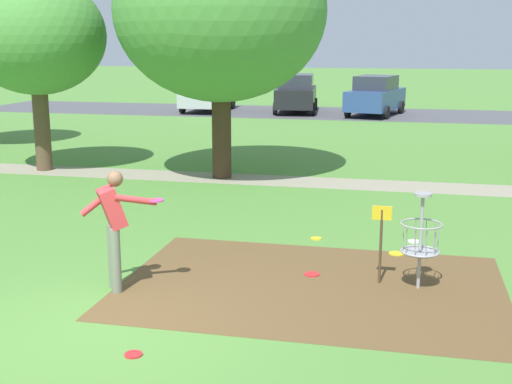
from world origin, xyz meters
name	(u,v)px	position (x,y,z in m)	size (l,w,h in m)	color
ground_plane	(101,329)	(0.00, 0.00, 0.00)	(160.00, 160.00, 0.00)	#518438
dirt_tee_pad	(311,286)	(2.31, 2.04, 0.00)	(5.44, 3.80, 0.01)	brown
disc_golf_basket	(416,237)	(3.74, 2.29, 0.75)	(0.98, 0.58, 1.39)	#9E9EA3
player_foreground_watching	(114,222)	(-0.36, 1.29, 0.99)	(1.14, 0.56, 1.71)	slate
frisbee_near_basket	(414,241)	(3.75, 4.60, 0.01)	(0.22, 0.22, 0.02)	white
frisbee_by_tee	(396,254)	(3.47, 3.82, 0.01)	(0.26, 0.26, 0.02)	gold
frisbee_mid_grass	(312,274)	(2.25, 2.51, 0.01)	(0.23, 0.23, 0.02)	red
frisbee_far_left	(133,354)	(0.67, -0.59, 0.01)	(0.20, 0.20, 0.02)	red
frisbee_far_right	(316,238)	(2.06, 4.40, 0.01)	(0.20, 0.20, 0.02)	gold
tree_near_right	(220,11)	(-1.06, 9.39, 4.14)	(5.21, 5.21, 6.37)	#422D1E
tree_mid_center	(36,36)	(-6.05, 9.34, 3.55)	(3.64, 3.64, 5.12)	brown
parking_lot_strip	(334,113)	(0.00, 25.74, 0.00)	(36.00, 6.00, 0.01)	#4C4C51
parked_car_leftmost	(208,92)	(-6.21, 25.38, 0.92)	(1.99, 4.20, 1.84)	#B2B7BC
parked_car_center_left	(296,93)	(-1.85, 25.73, 0.92)	(2.30, 4.36, 1.84)	black
parked_car_center_right	(376,96)	(1.99, 25.16, 0.92)	(2.71, 4.50, 1.84)	#2D4784
gravel_path	(261,180)	(0.00, 9.29, 0.00)	(40.00, 1.33, 0.00)	gray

